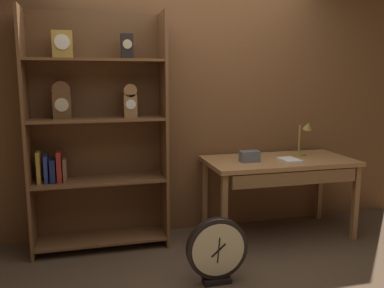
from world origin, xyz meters
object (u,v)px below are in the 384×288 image
object	(u,v)px
open_repair_manual	(289,160)
workbench	(280,168)
round_clock_large	(217,250)
desk_lamp	(304,137)
toolbox_small	(250,156)
bookshelf	(95,134)

from	to	relation	value
open_repair_manual	workbench	bearing A→B (deg)	110.12
open_repair_manual	round_clock_large	xyz separation A→B (m)	(-0.92, -0.63, -0.52)
open_repair_manual	desk_lamp	bearing A→B (deg)	35.35
desk_lamp	toolbox_small	xyz separation A→B (m)	(-0.63, -0.13, -0.14)
workbench	desk_lamp	size ratio (longest dim) A/B	4.00
desk_lamp	toolbox_small	world-z (taller)	desk_lamp
bookshelf	workbench	bearing A→B (deg)	-6.33
workbench	toolbox_small	size ratio (longest dim) A/B	7.87
desk_lamp	toolbox_small	distance (m)	0.66
workbench	round_clock_large	distance (m)	1.22
bookshelf	desk_lamp	distance (m)	2.03
toolbox_small	round_clock_large	bearing A→B (deg)	-127.44
workbench	open_repair_manual	bearing A→B (deg)	-66.51
desk_lamp	round_clock_large	world-z (taller)	desk_lamp
bookshelf	workbench	xyz separation A→B (m)	(1.72, -0.19, -0.37)
bookshelf	round_clock_large	world-z (taller)	bookshelf
bookshelf	round_clock_large	distance (m)	1.49
bookshelf	toolbox_small	size ratio (longest dim) A/B	11.75
workbench	desk_lamp	xyz separation A→B (m)	(0.31, 0.11, 0.27)
open_repair_manual	round_clock_large	distance (m)	1.23
toolbox_small	open_repair_manual	xyz separation A→B (m)	(0.37, -0.08, -0.04)
desk_lamp	round_clock_large	size ratio (longest dim) A/B	0.69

